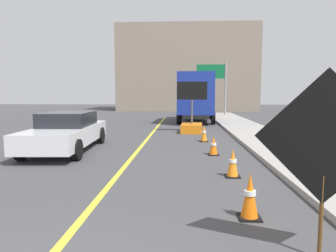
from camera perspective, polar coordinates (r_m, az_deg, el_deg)
sidewalk_curb at (r=9.03m, az=26.69°, el=-7.19°), size 2.51×48.00×0.14m
lane_center_stripe at (r=8.45m, az=-8.48°, el=-7.94°), size 0.14×36.00×0.01m
roadwork_sign at (r=4.07m, az=27.37°, el=-2.49°), size 1.62×0.26×2.33m
arrow_board_trailer at (r=16.38m, az=4.47°, el=0.51°), size 1.60×1.86×2.70m
box_truck at (r=22.61m, az=5.39°, el=5.52°), size 2.92×7.11×3.49m
pickup_car at (r=11.60m, az=-18.42°, el=-0.93°), size 2.14×5.10×1.38m
highway_guide_sign at (r=29.03m, az=9.18°, el=8.61°), size 2.79×0.18×5.00m
far_building_block at (r=40.62m, az=3.56°, el=10.43°), size 17.19×8.51×10.45m
traffic_cone_near_sign at (r=5.25m, az=15.08°, el=-12.56°), size 0.36×0.36×0.76m
traffic_cone_mid_lane at (r=7.68m, az=12.03°, el=-6.81°), size 0.36×0.36×0.70m
traffic_cone_far_lane at (r=10.31m, az=8.52°, el=-3.67°), size 0.36×0.36×0.64m
traffic_cone_curbside at (r=13.16m, az=6.75°, el=-1.36°), size 0.36×0.36×0.73m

